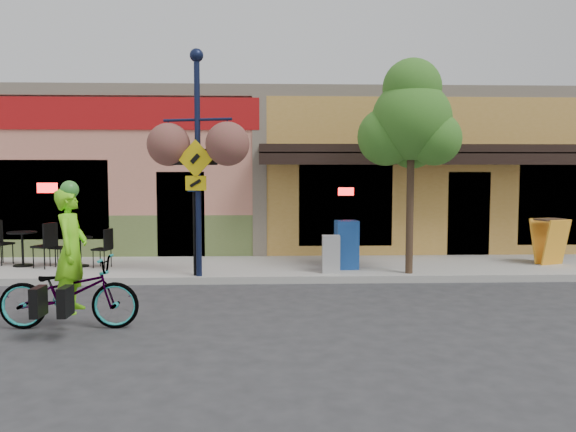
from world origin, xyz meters
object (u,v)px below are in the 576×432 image
(building, at_px, (292,174))
(cyclist_rider, at_px, (72,267))
(newspaper_box_grey, at_px, (331,254))
(street_tree, at_px, (411,166))
(newspaper_box_blue, at_px, (347,245))
(bicycle, at_px, (69,293))
(lamp_post, at_px, (198,164))
(one_way_sign, at_px, (195,213))

(building, distance_m, cyclist_rider, 10.89)
(newspaper_box_grey, relative_size, street_tree, 0.17)
(newspaper_box_blue, bearing_deg, bicycle, -142.70)
(lamp_post, distance_m, one_way_sign, 1.01)
(bicycle, height_order, one_way_sign, one_way_sign)
(bicycle, bearing_deg, building, -19.75)
(building, xyz_separation_m, newspaper_box_grey, (0.55, -6.52, -1.70))
(newspaper_box_grey, bearing_deg, newspaper_box_blue, 51.61)
(bicycle, relative_size, street_tree, 0.44)
(building, xyz_separation_m, bicycle, (-3.71, -10.17, -1.72))
(one_way_sign, relative_size, newspaper_box_grey, 3.29)
(one_way_sign, distance_m, street_tree, 4.61)
(one_way_sign, xyz_separation_m, newspaper_box_blue, (3.26, 0.71, -0.77))
(newspaper_box_grey, height_order, street_tree, street_tree)
(cyclist_rider, bearing_deg, one_way_sign, -21.43)
(one_way_sign, height_order, newspaper_box_blue, one_way_sign)
(newspaper_box_blue, height_order, newspaper_box_grey, newspaper_box_blue)
(cyclist_rider, relative_size, newspaper_box_blue, 1.69)
(bicycle, relative_size, one_way_sign, 0.77)
(cyclist_rider, bearing_deg, newspaper_box_grey, -48.81)
(newspaper_box_blue, bearing_deg, lamp_post, -170.10)
(cyclist_rider, height_order, lamp_post, lamp_post)
(bicycle, xyz_separation_m, cyclist_rider, (0.05, 0.00, 0.37))
(bicycle, bearing_deg, cyclist_rider, -89.71)
(lamp_post, distance_m, street_tree, 4.42)
(bicycle, relative_size, newspaper_box_blue, 1.89)
(street_tree, bearing_deg, cyclist_rider, -149.25)
(building, relative_size, lamp_post, 3.94)
(cyclist_rider, height_order, street_tree, street_tree)
(bicycle, xyz_separation_m, newspaper_box_blue, (4.66, 4.10, 0.15))
(building, height_order, street_tree, street_tree)
(bicycle, distance_m, newspaper_box_grey, 5.60)
(cyclist_rider, distance_m, one_way_sign, 3.70)
(lamp_post, distance_m, newspaper_box_grey, 3.38)
(cyclist_rider, relative_size, one_way_sign, 0.69)
(building, height_order, one_way_sign, building)
(newspaper_box_blue, xyz_separation_m, street_tree, (1.25, -0.62, 1.74))
(one_way_sign, relative_size, newspaper_box_blue, 2.44)
(lamp_post, height_order, newspaper_box_grey, lamp_post)
(bicycle, bearing_deg, lamp_post, -23.92)
(lamp_post, relative_size, street_tree, 1.02)
(lamp_post, xyz_separation_m, newspaper_box_blue, (3.17, 0.79, -1.78))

